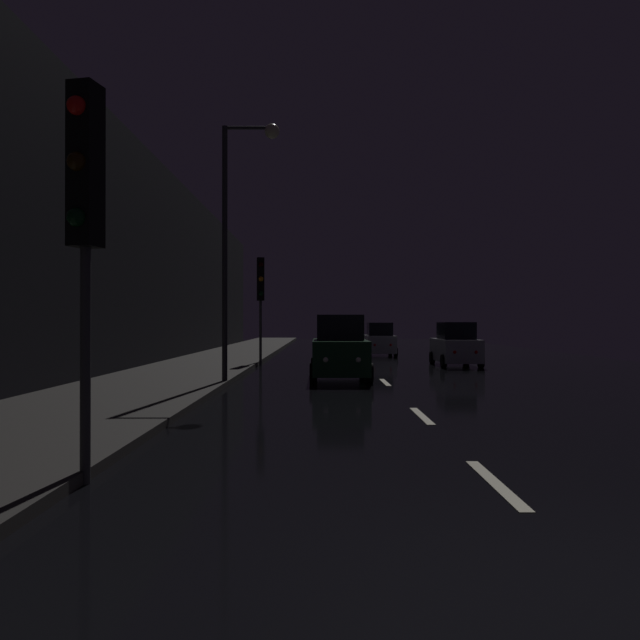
{
  "coord_description": "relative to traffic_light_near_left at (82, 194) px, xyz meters",
  "views": [
    {
      "loc": [
        -2.03,
        -4.08,
        1.87
      ],
      "look_at": [
        -1.96,
        17.4,
        1.97
      ],
      "focal_mm": 34.29,
      "sensor_mm": 36.0,
      "label": 1
    }
  ],
  "objects": [
    {
      "name": "streetlamp_overhead",
      "position": [
        0.34,
        11.01,
        1.74
      ],
      "size": [
        1.7,
        0.44,
        7.77
      ],
      "color": "#2D2D30",
      "rests_on": "ground"
    },
    {
      "name": "ground",
      "position": [
        4.76,
        21.53,
        -3.36
      ],
      "size": [
        26.31,
        84.0,
        0.02
      ],
      "primitive_type": "cube",
      "color": "black"
    },
    {
      "name": "car_distant_taillights",
      "position": [
        6.11,
        27.59,
        -2.5
      ],
      "size": [
        1.72,
        3.73,
        1.88
      ],
      "rotation": [
        0.0,
        0.0,
        1.57
      ],
      "color": "#A5A8AD",
      "rests_on": "ground"
    },
    {
      "name": "car_parked_right_far",
      "position": [
        8.62,
        19.45,
        -2.49
      ],
      "size": [
        1.74,
        3.76,
        1.9
      ],
      "rotation": [
        0.0,
        0.0,
        1.57
      ],
      "color": "#A5A8AD",
      "rests_on": "ground"
    },
    {
      "name": "lane_centerline",
      "position": [
        4.76,
        9.27,
        -3.35
      ],
      "size": [
        0.16,
        22.06,
        0.01
      ],
      "color": "beige",
      "rests_on": "ground"
    },
    {
      "name": "car_approaching_headlights",
      "position": [
        3.38,
        13.23,
        -2.38
      ],
      "size": [
        1.95,
        4.22,
        2.13
      ],
      "rotation": [
        0.0,
        0.0,
        -1.57
      ],
      "color": "#0F3819",
      "rests_on": "ground"
    },
    {
      "name": "sidewalk_left",
      "position": [
        -2.2,
        21.53,
        -3.28
      ],
      "size": [
        4.4,
        84.0,
        0.15
      ],
      "primitive_type": "cube",
      "color": "#33302D",
      "rests_on": "ground"
    },
    {
      "name": "traffic_light_far_left",
      "position": [
        0.11,
        19.82,
        0.08
      ],
      "size": [
        0.37,
        0.48,
        4.74
      ],
      "rotation": [
        0.0,
        0.0,
        -1.37
      ],
      "color": "#38383A",
      "rests_on": "ground"
    },
    {
      "name": "building_facade_left",
      "position": [
        -4.8,
        18.03,
        1.19
      ],
      "size": [
        0.8,
        63.0,
        9.08
      ],
      "primitive_type": "cube",
      "color": "black",
      "rests_on": "ground"
    },
    {
      "name": "traffic_light_near_left",
      "position": [
        0.0,
        0.0,
        0.0
      ],
      "size": [
        0.37,
        0.48,
        4.65
      ],
      "rotation": [
        0.0,
        0.0,
        -1.77
      ],
      "color": "#38383A",
      "rests_on": "ground"
    }
  ]
}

